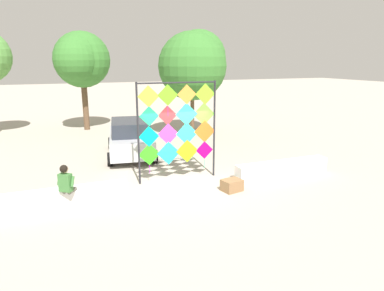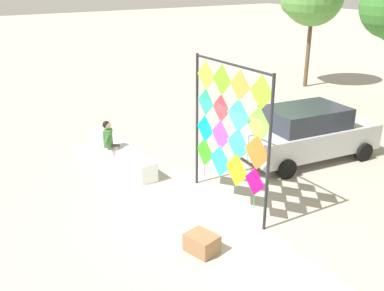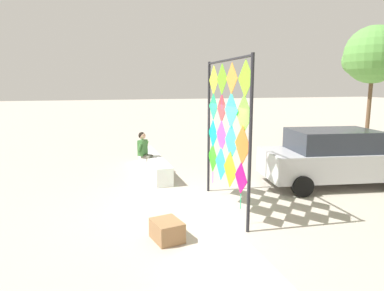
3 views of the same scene
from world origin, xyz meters
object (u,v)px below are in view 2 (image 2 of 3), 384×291
at_px(parked_car, 307,133).
at_px(kite_display_rack, 230,126).
at_px(seated_vendor, 111,140).
at_px(cardboard_box_large, 202,243).

bearing_deg(parked_car, kite_display_rack, -76.33).
height_order(seated_vendor, parked_car, parked_car).
relative_size(parked_car, cardboard_box_large, 7.11).
distance_m(kite_display_rack, seated_vendor, 4.26).
xyz_separation_m(kite_display_rack, cardboard_box_large, (1.29, -1.73, -1.87)).
distance_m(kite_display_rack, cardboard_box_large, 2.85).
relative_size(kite_display_rack, cardboard_box_large, 5.60).
height_order(kite_display_rack, parked_car, kite_display_rack).
bearing_deg(seated_vendor, kite_display_rack, 19.27).
xyz_separation_m(kite_display_rack, parked_car, (-0.94, 3.88, -1.22)).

